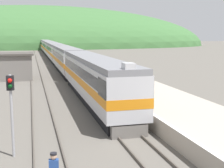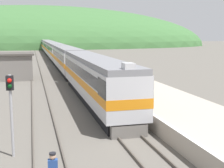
# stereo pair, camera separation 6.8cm
# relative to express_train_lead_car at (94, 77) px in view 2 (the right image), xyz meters

# --- Properties ---
(track_main) EXTENTS (1.52, 180.00, 0.16)m
(track_main) POSITION_rel_express_train_lead_car_xyz_m (0.00, 45.09, -2.15)
(track_main) COLOR #4C443D
(track_main) RESTS_ON ground
(track_siding) EXTENTS (1.52, 180.00, 0.16)m
(track_siding) POSITION_rel_express_train_lead_car_xyz_m (-4.83, 45.09, -2.15)
(track_siding) COLOR #4C443D
(track_siding) RESTS_ON ground
(platform) EXTENTS (5.78, 140.00, 1.08)m
(platform) POSITION_rel_express_train_lead_car_xyz_m (4.64, 25.09, -1.69)
(platform) COLOR #ADA393
(platform) RESTS_ON ground
(distant_hills) EXTENTS (175.40, 78.93, 40.27)m
(distant_hills) POSITION_rel_express_train_lead_car_xyz_m (0.00, 134.79, -2.23)
(distant_hills) COLOR #3D6B38
(distant_hills) RESTS_ON ground
(station_shed) EXTENTS (8.29, 5.22, 3.59)m
(station_shed) POSITION_rel_express_train_lead_car_xyz_m (-9.23, 16.81, -0.42)
(station_shed) COLOR slate
(station_shed) RESTS_ON ground
(express_train_lead_car) EXTENTS (2.91, 21.86, 4.44)m
(express_train_lead_car) POSITION_rel_express_train_lead_car_xyz_m (0.00, 0.00, 0.00)
(express_train_lead_car) COLOR black
(express_train_lead_car) RESTS_ON ground
(carriage_second) EXTENTS (2.90, 21.27, 4.08)m
(carriage_second) POSITION_rel_express_train_lead_car_xyz_m (0.00, 22.68, -0.01)
(carriage_second) COLOR black
(carriage_second) RESTS_ON ground
(carriage_third) EXTENTS (2.90, 21.27, 4.08)m
(carriage_third) POSITION_rel_express_train_lead_car_xyz_m (0.00, 44.83, -0.01)
(carriage_third) COLOR black
(carriage_third) RESTS_ON ground
(carriage_fourth) EXTENTS (2.90, 21.27, 4.08)m
(carriage_fourth) POSITION_rel_express_train_lead_car_xyz_m (0.00, 66.98, -0.01)
(carriage_fourth) COLOR black
(carriage_fourth) RESTS_ON ground
(carriage_fifth) EXTENTS (2.90, 21.27, 4.08)m
(carriage_fifth) POSITION_rel_express_train_lead_car_xyz_m (0.00, 89.12, -0.01)
(carriage_fifth) COLOR black
(carriage_fifth) RESTS_ON ground
(signal_post_siding) EXTENTS (0.36, 0.42, 4.15)m
(signal_post_siding) POSITION_rel_express_train_lead_car_xyz_m (-6.51, -11.81, 0.74)
(signal_post_siding) COLOR #9E9EA3
(signal_post_siding) RESTS_ON ground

